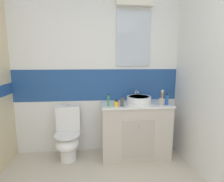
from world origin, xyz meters
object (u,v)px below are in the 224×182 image
at_px(toothbrush_cup, 162,101).
at_px(hair_gel_jar, 116,103).
at_px(sink_basin, 139,99).
at_px(soap_dispenser, 122,102).
at_px(toilet, 68,135).
at_px(deodorant_spray_can, 167,100).
at_px(toothpaste_tube_upright, 108,101).

height_order(toothbrush_cup, hair_gel_jar, toothbrush_cup).
xyz_separation_m(sink_basin, hair_gel_jar, (-0.37, -0.17, -0.01)).
bearing_deg(soap_dispenser, toilet, 167.68).
relative_size(sink_basin, toothbrush_cup, 1.86).
bearing_deg(deodorant_spray_can, toothpaste_tube_upright, -179.61).
relative_size(hair_gel_jar, deodorant_spray_can, 0.55).
bearing_deg(sink_basin, toothbrush_cup, -29.50).
height_order(hair_gel_jar, toothpaste_tube_upright, toothpaste_tube_upright).
bearing_deg(hair_gel_jar, toothpaste_tube_upright, -178.54).
height_order(toothbrush_cup, deodorant_spray_can, toothbrush_cup).
relative_size(soap_dispenser, deodorant_spray_can, 0.99).
relative_size(toilet, hair_gel_jar, 9.09).
distance_m(toilet, soap_dispenser, 0.98).
distance_m(deodorant_spray_can, toothpaste_tube_upright, 0.86).
xyz_separation_m(sink_basin, toothbrush_cup, (0.30, -0.17, 0.01)).
height_order(hair_gel_jar, deodorant_spray_can, deodorant_spray_can).
xyz_separation_m(sink_basin, toothpaste_tube_upright, (-0.48, -0.18, 0.03)).
bearing_deg(deodorant_spray_can, hair_gel_jar, -179.77).
relative_size(sink_basin, deodorant_spray_can, 2.52).
distance_m(soap_dispenser, toothpaste_tube_upright, 0.20).
bearing_deg(toothpaste_tube_upright, sink_basin, 20.09).
bearing_deg(soap_dispenser, toothpaste_tube_upright, 175.83).
bearing_deg(toothpaste_tube_upright, toothbrush_cup, 0.69).
bearing_deg(hair_gel_jar, toilet, 167.65).
height_order(sink_basin, toothpaste_tube_upright, toothpaste_tube_upright).
bearing_deg(hair_gel_jar, toothbrush_cup, 0.56).
bearing_deg(toothbrush_cup, deodorant_spray_can, -2.57).
height_order(soap_dispenser, hair_gel_jar, soap_dispenser).
distance_m(hair_gel_jar, deodorant_spray_can, 0.74).
xyz_separation_m(soap_dispenser, hair_gel_jar, (-0.08, 0.02, -0.02)).
distance_m(toothbrush_cup, soap_dispenser, 0.58).
xyz_separation_m(toilet, toothbrush_cup, (1.38, -0.15, 0.54)).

